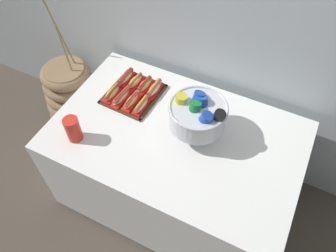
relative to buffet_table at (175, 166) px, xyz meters
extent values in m
plane|color=#4C4238|center=(0.00, 0.00, -0.41)|extent=(10.00, 10.00, 0.00)
cube|color=#B2BCC1|center=(0.00, 0.60, 0.89)|extent=(6.00, 0.10, 2.60)
cube|color=white|center=(0.00, 0.00, 0.00)|extent=(1.53, 0.96, 0.73)
cylinder|color=black|center=(-0.63, -0.35, -0.39)|extent=(0.05, 0.05, 0.04)
cylinder|color=black|center=(-0.63, 0.35, -0.39)|extent=(0.05, 0.05, 0.04)
cylinder|color=black|center=(0.63, 0.35, -0.39)|extent=(0.05, 0.05, 0.04)
cylinder|color=#896B4C|center=(-1.11, 0.29, -0.09)|extent=(0.32, 0.32, 0.63)
torus|color=#896B4C|center=(-1.11, 0.29, -0.35)|extent=(0.44, 0.44, 0.10)
torus|color=#896B4C|center=(-1.11, 0.29, -0.25)|extent=(0.47, 0.47, 0.10)
torus|color=#896B4C|center=(-1.11, 0.29, -0.14)|extent=(0.46, 0.46, 0.10)
torus|color=#896B4C|center=(-1.11, 0.29, -0.04)|extent=(0.44, 0.44, 0.10)
torus|color=#896B4C|center=(-1.11, 0.29, 0.07)|extent=(0.41, 0.41, 0.10)
torus|color=#896B4C|center=(-1.11, 0.29, 0.17)|extent=(0.39, 0.39, 0.10)
cylinder|color=#937F56|center=(-1.06, 0.30, 0.42)|extent=(0.05, 0.03, 0.39)
cylinder|color=#937F56|center=(-1.10, 0.34, 0.52)|extent=(0.05, 0.09, 0.59)
cube|color=#472B19|center=(-0.40, 0.17, 0.37)|extent=(0.34, 0.37, 0.01)
cube|color=#472B19|center=(-0.40, 0.00, 0.38)|extent=(0.33, 0.03, 0.01)
cube|color=#472B19|center=(-0.39, 0.34, 0.38)|extent=(0.33, 0.03, 0.01)
cube|color=#472B19|center=(-0.55, 0.18, 0.38)|extent=(0.03, 0.36, 0.01)
cube|color=#472B19|center=(-0.24, 0.16, 0.38)|extent=(0.03, 0.36, 0.01)
cube|color=red|center=(-0.51, 0.09, 0.38)|extent=(0.07, 0.17, 0.02)
ellipsoid|color=tan|center=(-0.51, 0.09, 0.41)|extent=(0.05, 0.16, 0.04)
cylinder|color=brown|center=(-0.51, 0.09, 0.42)|extent=(0.03, 0.15, 0.03)
cylinder|color=yellow|center=(-0.51, 0.09, 0.43)|extent=(0.01, 0.13, 0.01)
cube|color=red|center=(-0.44, 0.09, 0.38)|extent=(0.07, 0.19, 0.02)
ellipsoid|color=beige|center=(-0.44, 0.09, 0.41)|extent=(0.06, 0.17, 0.04)
cylinder|color=#9E4C38|center=(-0.44, 0.09, 0.42)|extent=(0.04, 0.16, 0.03)
cylinder|color=red|center=(-0.44, 0.09, 0.43)|extent=(0.02, 0.14, 0.01)
cube|color=red|center=(-0.36, 0.09, 0.38)|extent=(0.07, 0.17, 0.02)
ellipsoid|color=tan|center=(-0.36, 0.09, 0.41)|extent=(0.05, 0.15, 0.04)
cylinder|color=#A8563D|center=(-0.36, 0.09, 0.42)|extent=(0.03, 0.15, 0.03)
cylinder|color=red|center=(-0.36, 0.09, 0.43)|extent=(0.01, 0.13, 0.01)
cube|color=red|center=(-0.29, 0.08, 0.38)|extent=(0.06, 0.16, 0.02)
ellipsoid|color=#E0BC7F|center=(-0.29, 0.08, 0.41)|extent=(0.05, 0.15, 0.04)
cylinder|color=#A8563D|center=(-0.29, 0.08, 0.42)|extent=(0.03, 0.15, 0.03)
cylinder|color=yellow|center=(-0.29, 0.08, 0.43)|extent=(0.01, 0.13, 0.01)
cube|color=red|center=(-0.51, 0.26, 0.38)|extent=(0.07, 0.18, 0.02)
ellipsoid|color=beige|center=(-0.51, 0.26, 0.41)|extent=(0.05, 0.16, 0.04)
cylinder|color=brown|center=(-0.51, 0.26, 0.42)|extent=(0.04, 0.15, 0.03)
cylinder|color=red|center=(-0.51, 0.26, 0.44)|extent=(0.01, 0.13, 0.01)
cube|color=red|center=(-0.43, 0.25, 0.38)|extent=(0.08, 0.16, 0.02)
ellipsoid|color=tan|center=(-0.43, 0.25, 0.41)|extent=(0.07, 0.15, 0.04)
cylinder|color=#A8563D|center=(-0.43, 0.25, 0.42)|extent=(0.04, 0.14, 0.03)
cylinder|color=yellow|center=(-0.43, 0.25, 0.43)|extent=(0.02, 0.12, 0.01)
cube|color=red|center=(-0.36, 0.25, 0.38)|extent=(0.08, 0.17, 0.02)
ellipsoid|color=tan|center=(-0.36, 0.25, 0.41)|extent=(0.06, 0.15, 0.04)
cylinder|color=brown|center=(-0.36, 0.25, 0.42)|extent=(0.04, 0.14, 0.03)
cylinder|color=red|center=(-0.36, 0.25, 0.43)|extent=(0.02, 0.12, 0.01)
cube|color=red|center=(-0.28, 0.25, 0.38)|extent=(0.07, 0.18, 0.02)
ellipsoid|color=beige|center=(-0.28, 0.25, 0.41)|extent=(0.06, 0.17, 0.04)
cylinder|color=#A8563D|center=(-0.28, 0.25, 0.42)|extent=(0.04, 0.16, 0.03)
cylinder|color=yellow|center=(-0.28, 0.25, 0.43)|extent=(0.01, 0.13, 0.01)
cylinder|color=silver|center=(0.10, 0.07, 0.38)|extent=(0.19, 0.19, 0.02)
cone|color=silver|center=(0.10, 0.07, 0.42)|extent=(0.07, 0.07, 0.08)
cylinder|color=silver|center=(0.10, 0.07, 0.53)|extent=(0.33, 0.33, 0.14)
torus|color=silver|center=(0.10, 0.07, 0.60)|extent=(0.34, 0.34, 0.02)
cylinder|color=black|center=(0.22, 0.05, 0.58)|extent=(0.12, 0.10, 0.14)
cylinder|color=#1E47B2|center=(0.11, 0.09, 0.58)|extent=(0.11, 0.12, 0.15)
cylinder|color=#1E47B2|center=(0.07, 0.12, 0.58)|extent=(0.11, 0.13, 0.15)
cylinder|color=yellow|center=(-0.01, 0.06, 0.58)|extent=(0.10, 0.09, 0.13)
cylinder|color=#197A33|center=(0.09, 0.04, 0.58)|extent=(0.09, 0.11, 0.14)
cylinder|color=#1E47B2|center=(0.16, 0.00, 0.58)|extent=(0.13, 0.10, 0.15)
cylinder|color=red|center=(-0.53, -0.29, 0.43)|extent=(0.09, 0.09, 0.12)
cylinder|color=red|center=(-0.53, -0.29, 0.45)|extent=(0.09, 0.09, 0.12)
cylinder|color=red|center=(-0.53, -0.29, 0.47)|extent=(0.09, 0.09, 0.12)
camera|label=1|loc=(0.50, -1.11, 1.98)|focal=35.49mm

